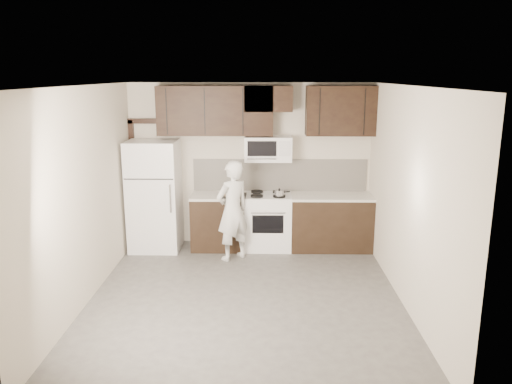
{
  "coord_description": "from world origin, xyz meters",
  "views": [
    {
      "loc": [
        0.25,
        -5.97,
        2.84
      ],
      "look_at": [
        0.12,
        0.9,
        1.2
      ],
      "focal_mm": 35.0,
      "sensor_mm": 36.0,
      "label": 1
    }
  ],
  "objects_px": {
    "microwave": "(268,149)",
    "person": "(233,211)",
    "stove": "(268,221)",
    "refrigerator": "(155,196)"
  },
  "relations": [
    {
      "from": "microwave",
      "to": "refrigerator",
      "type": "relative_size",
      "value": 0.42
    },
    {
      "from": "microwave",
      "to": "person",
      "type": "bearing_deg",
      "value": -130.61
    },
    {
      "from": "refrigerator",
      "to": "person",
      "type": "distance_m",
      "value": 1.39
    },
    {
      "from": "refrigerator",
      "to": "person",
      "type": "relative_size",
      "value": 1.15
    },
    {
      "from": "stove",
      "to": "person",
      "type": "height_order",
      "value": "person"
    },
    {
      "from": "stove",
      "to": "refrigerator",
      "type": "relative_size",
      "value": 0.52
    },
    {
      "from": "person",
      "to": "refrigerator",
      "type": "bearing_deg",
      "value": -59.39
    },
    {
      "from": "stove",
      "to": "refrigerator",
      "type": "xyz_separation_m",
      "value": [
        -1.85,
        -0.05,
        0.44
      ]
    },
    {
      "from": "microwave",
      "to": "person",
      "type": "distance_m",
      "value": 1.21
    },
    {
      "from": "microwave",
      "to": "refrigerator",
      "type": "height_order",
      "value": "microwave"
    }
  ]
}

